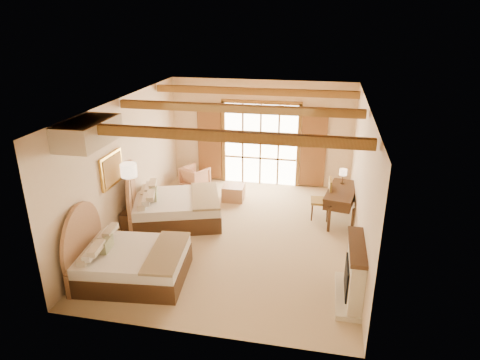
% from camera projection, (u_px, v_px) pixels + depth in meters
% --- Properties ---
extents(floor, '(7.00, 7.00, 0.00)m').
position_uv_depth(floor, '(238.00, 235.00, 10.34)').
color(floor, tan).
rests_on(floor, ground).
extents(wall_back, '(5.50, 0.00, 5.50)m').
position_uv_depth(wall_back, '(261.00, 133.00, 12.95)').
color(wall_back, beige).
rests_on(wall_back, ground).
extents(wall_left, '(0.00, 7.00, 7.00)m').
position_uv_depth(wall_left, '(126.00, 165.00, 10.27)').
color(wall_left, beige).
rests_on(wall_left, ground).
extents(wall_right, '(0.00, 7.00, 7.00)m').
position_uv_depth(wall_right, '(362.00, 182.00, 9.25)').
color(wall_right, beige).
rests_on(wall_right, ground).
extents(ceiling, '(7.00, 7.00, 0.00)m').
position_uv_depth(ceiling, '(237.00, 103.00, 9.17)').
color(ceiling, '#B5713D').
rests_on(ceiling, ground).
extents(ceiling_beams, '(5.39, 4.60, 0.18)m').
position_uv_depth(ceiling_beams, '(237.00, 109.00, 9.22)').
color(ceiling_beams, olive).
rests_on(ceiling_beams, ceiling).
extents(french_doors, '(3.95, 0.08, 2.60)m').
position_uv_depth(french_doors, '(260.00, 145.00, 13.03)').
color(french_doors, white).
rests_on(french_doors, ground).
extents(fireplace, '(0.46, 1.40, 1.16)m').
position_uv_depth(fireplace, '(354.00, 275.00, 7.85)').
color(fireplace, beige).
rests_on(fireplace, ground).
extents(painting, '(0.06, 0.95, 0.75)m').
position_uv_depth(painting, '(112.00, 170.00, 9.52)').
color(painting, gold).
rests_on(painting, wall_left).
extents(canopy_valance, '(0.70, 1.40, 0.45)m').
position_uv_depth(canopy_valance, '(88.00, 132.00, 7.89)').
color(canopy_valance, beige).
rests_on(canopy_valance, ceiling).
extents(bed_near, '(2.25, 1.79, 1.38)m').
position_uv_depth(bed_near, '(125.00, 259.00, 8.53)').
color(bed_near, '#432718').
rests_on(bed_near, floor).
extents(bed_far, '(2.71, 2.28, 1.46)m').
position_uv_depth(bed_far, '(170.00, 205.00, 10.87)').
color(bed_far, '#432718').
rests_on(bed_far, floor).
extents(nightstand, '(0.57, 0.57, 0.58)m').
position_uv_depth(nightstand, '(133.00, 222.00, 10.31)').
color(nightstand, '#432718').
rests_on(nightstand, floor).
extents(floor_lamp, '(0.37, 0.37, 1.77)m').
position_uv_depth(floor_lamp, '(129.00, 175.00, 9.93)').
color(floor_lamp, '#342618').
rests_on(floor_lamp, floor).
extents(armchair, '(0.96, 0.97, 0.65)m').
position_uv_depth(armchair, '(195.00, 177.00, 13.05)').
color(armchair, tan).
rests_on(armchair, floor).
extents(ottoman, '(0.61, 0.61, 0.43)m').
position_uv_depth(ottoman, '(234.00, 193.00, 12.21)').
color(ottoman, '#AA7950').
rests_on(ottoman, floor).
extents(desk, '(0.93, 1.65, 0.84)m').
position_uv_depth(desk, '(341.00, 204.00, 10.95)').
color(desk, '#432718').
rests_on(desk, floor).
extents(desk_chair, '(0.51, 0.51, 1.10)m').
position_uv_depth(desk_chair, '(321.00, 206.00, 11.06)').
color(desk_chair, olive).
rests_on(desk_chair, floor).
extents(desk_lamp, '(0.20, 0.20, 0.39)m').
position_uv_depth(desk_lamp, '(343.00, 173.00, 11.09)').
color(desk_lamp, '#342618').
rests_on(desk_lamp, desk).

